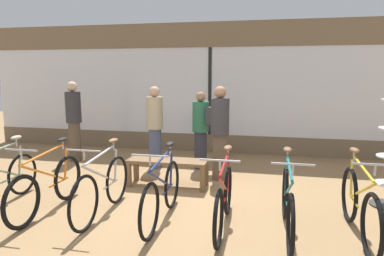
# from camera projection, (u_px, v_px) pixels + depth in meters

# --- Properties ---
(ground_plane) EXTENTS (24.00, 24.00, 0.00)m
(ground_plane) POSITION_uv_depth(u_px,v_px,m) (170.00, 207.00, 5.12)
(ground_plane) COLOR #99754C
(shop_back_wall) EXTENTS (12.00, 0.08, 3.20)m
(shop_back_wall) POSITION_uv_depth(u_px,v_px,m) (210.00, 87.00, 8.46)
(shop_back_wall) COLOR #7A664C
(shop_back_wall) RESTS_ON ground_plane
(bicycle_left) EXTENTS (0.46, 1.76, 1.04)m
(bicycle_left) POSITION_uv_depth(u_px,v_px,m) (48.00, 186.00, 4.90)
(bicycle_left) COLOR black
(bicycle_left) RESTS_ON ground_plane
(bicycle_center_left) EXTENTS (0.46, 1.72, 1.05)m
(bicycle_center_left) POSITION_uv_depth(u_px,v_px,m) (103.00, 187.00, 4.79)
(bicycle_center_left) COLOR black
(bicycle_center_left) RESTS_ON ground_plane
(bicycle_center) EXTENTS (0.46, 1.72, 1.03)m
(bicycle_center) POSITION_uv_depth(u_px,v_px,m) (162.00, 193.00, 4.59)
(bicycle_center) COLOR black
(bicycle_center) RESTS_ON ground_plane
(bicycle_center_right) EXTENTS (0.46, 1.69, 1.03)m
(bicycle_center_right) POSITION_uv_depth(u_px,v_px,m) (224.00, 199.00, 4.39)
(bicycle_center_right) COLOR black
(bicycle_center_right) RESTS_ON ground_plane
(bicycle_right) EXTENTS (0.46, 1.75, 1.03)m
(bicycle_right) POSITION_uv_depth(u_px,v_px,m) (288.00, 203.00, 4.23)
(bicycle_right) COLOR black
(bicycle_right) RESTS_ON ground_plane
(bicycle_far_right) EXTENTS (0.46, 1.75, 1.05)m
(bicycle_far_right) POSITION_uv_depth(u_px,v_px,m) (359.00, 206.00, 4.13)
(bicycle_far_right) COLOR black
(bicycle_far_right) RESTS_ON ground_plane
(display_bench) EXTENTS (1.40, 0.44, 0.48)m
(display_bench) POSITION_uv_depth(u_px,v_px,m) (168.00, 164.00, 6.02)
(display_bench) COLOR brown
(display_bench) RESTS_ON ground_plane
(customer_near_rack) EXTENTS (0.39, 0.39, 1.72)m
(customer_near_rack) POSITION_uv_depth(u_px,v_px,m) (155.00, 126.00, 7.11)
(customer_near_rack) COLOR #424C6B
(customer_near_rack) RESTS_ON ground_plane
(customer_by_window) EXTENTS (0.35, 0.35, 1.75)m
(customer_by_window) POSITION_uv_depth(u_px,v_px,m) (220.00, 131.00, 6.31)
(customer_by_window) COLOR brown
(customer_by_window) RESTS_ON ground_plane
(customer_mid_floor) EXTENTS (0.48, 0.48, 1.80)m
(customer_mid_floor) POSITION_uv_depth(u_px,v_px,m) (74.00, 119.00, 7.70)
(customer_mid_floor) COLOR brown
(customer_mid_floor) RESTS_ON ground_plane
(customer_near_bench) EXTENTS (0.55, 0.43, 1.61)m
(customer_near_bench) POSITION_uv_depth(u_px,v_px,m) (201.00, 128.00, 7.07)
(customer_near_bench) COLOR #2D2D38
(customer_near_bench) RESTS_ON ground_plane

